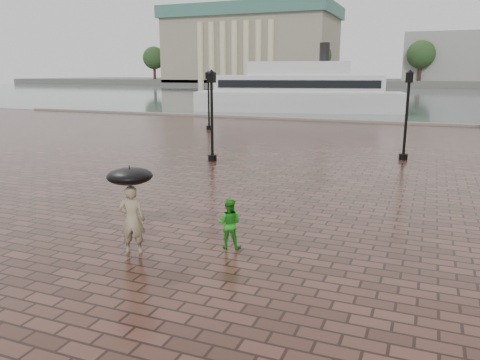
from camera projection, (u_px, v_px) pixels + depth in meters
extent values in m
plane|color=#321D16|center=(254.00, 239.00, 12.62)|extent=(300.00, 300.00, 0.00)
plane|color=#485258|center=(411.00, 94.00, 95.66)|extent=(240.00, 240.00, 0.00)
cube|color=slate|center=(380.00, 123.00, 41.50)|extent=(80.00, 0.60, 0.30)
cube|color=#4C4C47|center=(421.00, 83.00, 156.81)|extent=(300.00, 60.00, 2.00)
cube|color=gray|center=(252.00, 50.00, 161.00)|extent=(55.00, 30.00, 22.00)
cube|color=#38675A|center=(252.00, 13.00, 158.31)|extent=(57.00, 32.00, 4.00)
cube|color=gray|center=(457.00, 57.00, 142.31)|extent=(30.00, 22.00, 14.00)
cylinder|color=#2D2119|center=(155.00, 74.00, 169.34)|extent=(1.00, 1.00, 8.00)
sphere|color=#1C3618|center=(154.00, 58.00, 168.10)|extent=(8.00, 8.00, 8.00)
cylinder|color=#2D2119|center=(231.00, 74.00, 158.32)|extent=(1.00, 1.00, 8.00)
sphere|color=#1C3618|center=(231.00, 57.00, 157.08)|extent=(8.00, 8.00, 8.00)
cylinder|color=#2D2119|center=(318.00, 74.00, 147.30)|extent=(1.00, 1.00, 8.00)
sphere|color=#1C3618|center=(319.00, 56.00, 146.06)|extent=(8.00, 8.00, 8.00)
cylinder|color=#2D2119|center=(419.00, 74.00, 136.28)|extent=(1.00, 1.00, 8.00)
sphere|color=#1C3618|center=(421.00, 54.00, 135.04)|extent=(8.00, 8.00, 8.00)
cylinder|color=black|center=(212.00, 158.00, 23.82)|extent=(0.44, 0.44, 0.30)
cylinder|color=black|center=(212.00, 121.00, 23.40)|extent=(0.14, 0.14, 4.00)
cube|color=black|center=(211.00, 77.00, 22.92)|extent=(0.35, 0.35, 0.50)
sphere|color=beige|center=(211.00, 77.00, 22.92)|extent=(0.28, 0.28, 0.28)
cylinder|color=black|center=(403.00, 157.00, 24.12)|extent=(0.44, 0.44, 0.30)
cylinder|color=black|center=(406.00, 121.00, 23.71)|extent=(0.14, 0.14, 4.00)
cube|color=black|center=(410.00, 77.00, 23.22)|extent=(0.35, 0.35, 0.50)
sphere|color=beige|center=(410.00, 77.00, 23.22)|extent=(0.28, 0.28, 0.28)
cylinder|color=black|center=(209.00, 128.00, 36.85)|extent=(0.44, 0.44, 0.30)
cylinder|color=black|center=(209.00, 104.00, 36.44)|extent=(0.14, 0.14, 4.00)
cube|color=black|center=(208.00, 76.00, 35.95)|extent=(0.35, 0.35, 0.50)
sphere|color=beige|center=(208.00, 76.00, 35.95)|extent=(0.28, 0.28, 0.28)
imported|color=#9C8E6F|center=(132.00, 220.00, 11.46)|extent=(0.74, 0.62, 1.74)
imported|color=#1E941B|center=(229.00, 223.00, 11.88)|extent=(0.71, 0.60, 1.29)
cube|color=silver|center=(298.00, 102.00, 53.61)|extent=(23.89, 10.45, 2.23)
cube|color=silver|center=(298.00, 84.00, 53.15)|extent=(19.19, 8.72, 1.86)
cube|color=silver|center=(299.00, 68.00, 52.78)|extent=(11.81, 6.58, 1.49)
cylinder|color=black|center=(324.00, 53.00, 51.94)|extent=(1.12, 1.12, 2.23)
cube|color=black|center=(297.00, 84.00, 50.79)|extent=(17.26, 3.90, 0.84)
cube|color=black|center=(299.00, 83.00, 55.52)|extent=(17.26, 3.90, 0.84)
cylinder|color=black|center=(131.00, 196.00, 11.32)|extent=(0.02, 0.02, 0.95)
ellipsoid|color=black|center=(130.00, 176.00, 11.21)|extent=(1.10, 1.10, 0.39)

